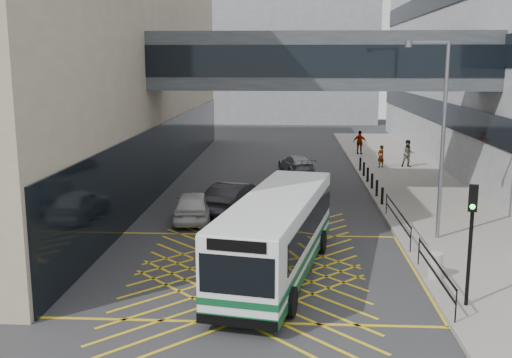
% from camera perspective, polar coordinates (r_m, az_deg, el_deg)
% --- Properties ---
extents(ground, '(120.00, 120.00, 0.00)m').
position_cam_1_polar(ground, '(22.03, -0.60, -8.65)').
color(ground, '#333335').
extents(building_far, '(28.00, 16.00, 18.00)m').
position_cam_1_polar(building_far, '(80.79, 0.85, 12.13)').
color(building_far, gray).
rests_on(building_far, ground).
extents(skybridge, '(20.00, 4.10, 3.00)m').
position_cam_1_polar(skybridge, '(32.74, 6.16, 11.10)').
color(skybridge, '#3E4348').
rests_on(skybridge, ground).
extents(pavement, '(6.00, 54.00, 0.16)m').
position_cam_1_polar(pavement, '(37.23, 14.96, -0.73)').
color(pavement, gray).
rests_on(pavement, ground).
extents(box_junction, '(12.00, 9.00, 0.01)m').
position_cam_1_polar(box_junction, '(22.03, -0.60, -8.64)').
color(box_junction, gold).
rests_on(box_junction, ground).
extents(bus, '(4.30, 10.48, 2.87)m').
position_cam_1_polar(bus, '(21.13, 2.10, -5.15)').
color(bus, silver).
rests_on(bus, ground).
extents(car_white, '(2.26, 4.77, 1.47)m').
position_cam_1_polar(car_white, '(28.66, -5.99, -2.52)').
color(car_white, '#BDBDBF').
rests_on(car_white, ground).
extents(car_dark, '(3.54, 5.43, 1.58)m').
position_cam_1_polar(car_dark, '(29.99, -1.98, -1.75)').
color(car_dark, black).
rests_on(car_dark, ground).
extents(car_silver, '(2.82, 4.42, 1.28)m').
position_cam_1_polar(car_silver, '(41.14, 3.85, 1.50)').
color(car_silver, gray).
rests_on(car_silver, ground).
extents(traffic_light, '(0.30, 0.45, 3.78)m').
position_cam_1_polar(traffic_light, '(18.83, 19.82, -4.40)').
color(traffic_light, black).
rests_on(traffic_light, pavement).
extents(street_lamp, '(1.85, 0.41, 8.11)m').
position_cam_1_polar(street_lamp, '(25.59, 17.05, 4.63)').
color(street_lamp, slate).
rests_on(street_lamp, pavement).
extents(litter_bin, '(0.50, 0.50, 0.87)m').
position_cam_1_polar(litter_bin, '(21.58, 16.67, -7.89)').
color(litter_bin, '#ADA89E').
rests_on(litter_bin, pavement).
extents(kerb_railings, '(0.05, 12.54, 1.00)m').
position_cam_1_polar(kerb_railings, '(23.89, 14.65, -5.23)').
color(kerb_railings, black).
rests_on(kerb_railings, pavement).
extents(bollards, '(0.14, 10.14, 0.90)m').
position_cam_1_polar(bollards, '(36.67, 10.79, 0.12)').
color(bollards, black).
rests_on(bollards, pavement).
extents(pedestrian_a, '(0.76, 0.72, 1.56)m').
position_cam_1_polar(pedestrian_a, '(43.06, 11.81, 2.13)').
color(pedestrian_a, gray).
rests_on(pedestrian_a, pavement).
extents(pedestrian_b, '(0.96, 0.60, 1.90)m').
position_cam_1_polar(pedestrian_b, '(43.61, 14.29, 2.36)').
color(pedestrian_b, gray).
rests_on(pedestrian_b, pavement).
extents(pedestrian_c, '(1.23, 0.86, 1.89)m').
position_cam_1_polar(pedestrian_c, '(48.98, 9.86, 3.45)').
color(pedestrian_c, gray).
rests_on(pedestrian_c, pavement).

